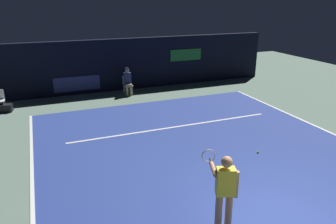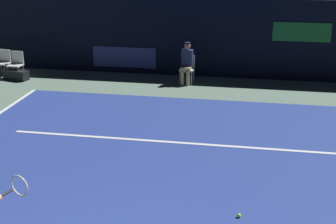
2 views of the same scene
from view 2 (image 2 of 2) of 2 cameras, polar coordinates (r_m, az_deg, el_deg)
ground_plane at (r=9.46m, az=-0.88°, el=-7.82°), size 30.52×30.52×0.00m
court_surface at (r=9.46m, az=-0.88°, el=-7.79°), size 9.91×10.05×0.01m
line_service at (r=11.02m, az=0.85°, el=-3.60°), size 7.73×0.10×0.01m
back_wall at (r=16.30m, az=4.27°, el=8.74°), size 15.52×0.33×2.60m
line_judge_on_chair at (r=15.42m, az=2.24°, el=5.83°), size 0.47×0.55×1.32m
courtside_chair_near at (r=16.89m, az=-17.42°, el=5.52°), size 0.46×0.44×0.88m
courtside_chair_far at (r=17.29m, az=-18.78°, el=5.69°), size 0.49×0.47×0.88m
tennis_ball at (r=8.29m, az=8.36°, el=-11.95°), size 0.07×0.07×0.07m
equipment_bag at (r=16.74m, az=-17.43°, el=4.19°), size 0.89×0.51×0.32m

